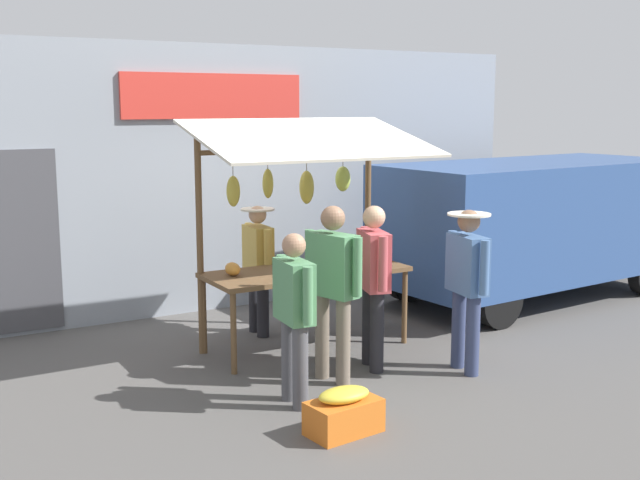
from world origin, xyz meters
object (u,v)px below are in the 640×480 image
shopper_with_ponytail (294,308)px  parked_van (524,218)px  shopper_in_grey_tee (373,275)px  shopper_with_shopping_bag (333,280)px  produce_crate_near (344,412)px  vendor_with_sunhat (258,260)px  shopper_in_striped_shirt (467,277)px  market_stall (305,209)px

shopper_with_ponytail → parked_van: (-4.55, -1.88, 0.24)m
shopper_in_grey_tee → shopper_with_shopping_bag: shopper_with_shopping_bag is taller
shopper_with_ponytail → produce_crate_near: shopper_with_ponytail is taller
shopper_in_grey_tee → produce_crate_near: (1.12, 1.25, -0.79)m
shopper_with_ponytail → parked_van: size_ratio=0.34×
vendor_with_sunhat → produce_crate_near: 3.08m
shopper_with_ponytail → shopper_with_shopping_bag: 0.71m
shopper_in_grey_tee → produce_crate_near: bearing=155.0°
shopper_with_ponytail → shopper_in_grey_tee: bearing=-62.4°
parked_van → produce_crate_near: bearing=25.9°
shopper_in_striped_shirt → parked_van: size_ratio=0.36×
shopper_in_grey_tee → shopper_in_striped_shirt: (-0.74, 0.55, -0.00)m
shopper_with_shopping_bag → parked_van: bearing=-83.5°
shopper_with_shopping_bag → parked_van: 4.24m
market_stall → shopper_in_grey_tee: bearing=104.6°
shopper_in_grey_tee → shopper_in_striped_shirt: size_ratio=1.02×
market_stall → vendor_with_sunhat: (0.22, -0.72, -0.67)m
shopper_with_shopping_bag → shopper_in_striped_shirt: size_ratio=1.05×
shopper_with_shopping_bag → shopper_in_striped_shirt: (-1.30, 0.42, -0.03)m
market_stall → vendor_with_sunhat: size_ratio=1.66×
market_stall → shopper_in_striped_shirt: (-0.99, 1.50, -0.58)m
shopper_with_ponytail → shopper_in_striped_shirt: size_ratio=0.95×
market_stall → produce_crate_near: size_ratio=3.97×
vendor_with_sunhat → shopper_in_grey_tee: shopper_in_grey_tee is taller
shopper_in_grey_tee → shopper_with_ponytail: (1.16, 0.48, -0.08)m
shopper_with_shopping_bag → shopper_in_grey_tee: bearing=-91.2°
parked_van → produce_crate_near: parked_van is taller
shopper_with_ponytail → produce_crate_near: 1.04m
shopper_in_striped_shirt → shopper_with_ponytail: bearing=97.3°
vendor_with_sunhat → shopper_in_striped_shirt: size_ratio=0.92×
shopper_in_striped_shirt → produce_crate_near: shopper_in_striped_shirt is taller
shopper_in_grey_tee → shopper_with_shopping_bag: bearing=120.4°
shopper_in_striped_shirt → vendor_with_sunhat: bearing=37.9°
parked_van → produce_crate_near: (4.51, 2.65, -0.94)m
market_stall → produce_crate_near: 2.74m
vendor_with_sunhat → shopper_with_ponytail: bearing=-14.4°
market_stall → shopper_with_ponytail: (0.91, 1.44, -0.66)m
market_stall → shopper_with_ponytail: size_ratio=1.61×
shopper_with_shopping_bag → shopper_in_striped_shirt: 1.36m
shopper_with_ponytail → market_stall: bearing=-27.5°
shopper_with_shopping_bag → produce_crate_near: bearing=138.6°
shopper_in_grey_tee → parked_van: (-3.39, -1.40, 0.16)m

